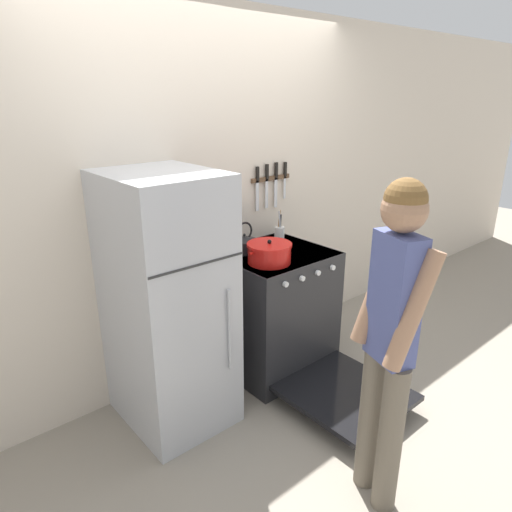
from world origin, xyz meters
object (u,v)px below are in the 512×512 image
Objects in this scene: refrigerator at (168,303)px; tea_kettle at (245,243)px; stove_range at (277,312)px; dutch_oven_pot at (269,253)px; utensil_jar at (279,234)px; person at (391,333)px.

refrigerator is 0.76m from tea_kettle.
stove_range is 0.56m from dutch_oven_pot.
utensil_jar is (1.06, 0.15, 0.19)m from refrigerator.
utensil_jar is at bearing 1.05° from tea_kettle.
dutch_oven_pot is at bearing -10.29° from refrigerator.
person is (-0.42, -1.21, 0.49)m from stove_range.
refrigerator is at bearing -171.79° from utensil_jar.
refrigerator is at bearing 38.86° from person.
refrigerator reaches higher than utensil_jar.
dutch_oven_pot is 1.14m from person.
dutch_oven_pot is 0.46m from utensil_jar.
utensil_jar is 1.52m from person.
tea_kettle is 0.14× the size of person.
person is at bearing -113.74° from utensil_jar.
refrigerator is 6.93× the size of tea_kettle.
tea_kettle reaches higher than dutch_oven_pot.
refrigerator is 1.11× the size of stove_range.
dutch_oven_pot is at bearing -92.80° from tea_kettle.
tea_kettle is (0.01, 0.28, -0.00)m from dutch_oven_pot.
person is at bearing -69.89° from refrigerator.
tea_kettle reaches higher than stove_range.
utensil_jar is at bearing 38.18° from dutch_oven_pot.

